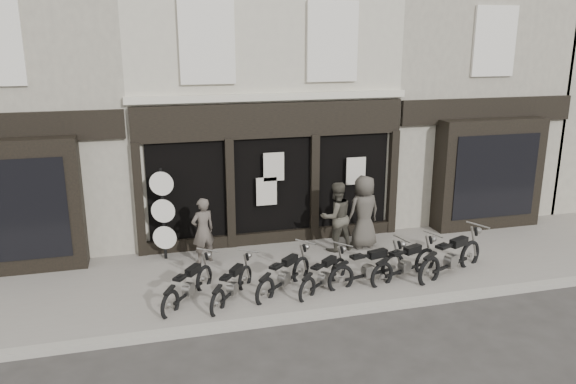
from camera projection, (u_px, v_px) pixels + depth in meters
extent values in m
plane|color=#2D2B28|center=(304.00, 291.00, 12.62)|extent=(90.00, 90.00, 0.00)
cube|color=slate|center=(293.00, 273.00, 13.44)|extent=(30.00, 4.20, 0.12)
cube|color=gray|center=(321.00, 314.00, 11.44)|extent=(30.00, 0.25, 0.13)
cube|color=#BBB6A0|center=(249.00, 85.00, 17.10)|extent=(7.20, 6.00, 8.20)
cube|color=black|center=(272.00, 120.00, 14.41)|extent=(7.10, 0.18, 0.90)
cube|color=black|center=(272.00, 193.00, 14.99)|extent=(6.50, 0.10, 2.95)
cube|color=black|center=(273.00, 239.00, 15.27)|extent=(7.10, 0.20, 0.44)
cube|color=beige|center=(272.00, 97.00, 14.28)|extent=(7.30, 0.22, 0.18)
cube|color=silver|center=(207.00, 42.00, 13.52)|extent=(1.35, 0.12, 2.00)
cube|color=black|center=(207.00, 42.00, 13.55)|extent=(1.05, 0.06, 1.70)
cube|color=silver|center=(332.00, 42.00, 14.32)|extent=(1.35, 0.12, 2.00)
cube|color=black|center=(332.00, 42.00, 14.34)|extent=(1.05, 0.06, 1.70)
cube|color=black|center=(139.00, 201.00, 14.04)|extent=(0.22, 0.22, 3.00)
cube|color=black|center=(230.00, 195.00, 14.61)|extent=(0.22, 0.22, 3.00)
cube|color=black|center=(314.00, 189.00, 15.19)|extent=(0.22, 0.22, 3.00)
cube|color=black|center=(392.00, 183.00, 15.76)|extent=(0.22, 0.22, 3.00)
cube|color=beige|center=(274.00, 167.00, 14.62)|extent=(0.55, 0.04, 0.75)
cube|color=beige|center=(356.00, 171.00, 15.26)|extent=(0.55, 0.04, 0.75)
cube|color=beige|center=(266.00, 191.00, 14.74)|extent=(0.55, 0.04, 0.75)
cube|color=#9E9785|center=(23.00, 90.00, 15.52)|extent=(5.50, 6.00, 8.20)
cube|color=black|center=(10.00, 207.00, 13.04)|extent=(3.20, 0.70, 3.20)
cube|color=black|center=(7.00, 211.00, 12.72)|extent=(2.60, 0.06, 2.40)
cube|color=black|center=(3.00, 128.00, 12.84)|extent=(5.40, 0.16, 0.70)
cube|color=#9E9785|center=(436.00, 81.00, 18.69)|extent=(5.50, 6.00, 8.20)
cube|color=black|center=(488.00, 174.00, 16.21)|extent=(3.20, 0.70, 3.20)
cube|color=black|center=(496.00, 177.00, 15.89)|extent=(2.60, 0.06, 2.40)
cube|color=black|center=(488.00, 110.00, 16.01)|extent=(5.40, 0.16, 0.70)
cube|color=silver|center=(495.00, 41.00, 15.51)|extent=(1.30, 0.10, 1.90)
cube|color=black|center=(494.00, 41.00, 15.54)|extent=(1.00, 0.06, 1.60)
torus|color=black|center=(204.00, 279.00, 12.50)|extent=(0.45, 0.56, 0.64)
torus|color=black|center=(170.00, 305.00, 11.28)|extent=(0.45, 0.56, 0.64)
cube|color=black|center=(188.00, 293.00, 11.90)|extent=(0.70, 0.92, 0.06)
cube|color=gray|center=(188.00, 289.00, 11.90)|extent=(0.27, 0.28, 0.24)
cube|color=black|center=(193.00, 270.00, 12.00)|extent=(0.38, 0.44, 0.16)
cube|color=black|center=(180.00, 278.00, 11.53)|extent=(0.32, 0.34, 0.06)
cylinder|color=gray|center=(208.00, 250.00, 12.52)|extent=(0.46, 0.35, 0.03)
torus|color=black|center=(245.00, 279.00, 12.55)|extent=(0.42, 0.54, 0.61)
torus|color=black|center=(218.00, 304.00, 11.37)|extent=(0.42, 0.54, 0.61)
cube|color=black|center=(232.00, 292.00, 11.97)|extent=(0.66, 0.89, 0.05)
cube|color=gray|center=(232.00, 289.00, 11.97)|extent=(0.26, 0.27, 0.23)
cube|color=black|center=(236.00, 270.00, 12.07)|extent=(0.37, 0.42, 0.15)
cube|color=black|center=(226.00, 278.00, 11.61)|extent=(0.30, 0.32, 0.05)
cylinder|color=gray|center=(248.00, 251.00, 12.57)|extent=(0.44, 0.33, 0.03)
torus|color=black|center=(301.00, 270.00, 12.95)|extent=(0.55, 0.49, 0.65)
torus|color=black|center=(265.00, 292.00, 11.84)|extent=(0.55, 0.49, 0.65)
cube|color=black|center=(284.00, 282.00, 12.41)|extent=(0.89, 0.78, 0.06)
cube|color=gray|center=(284.00, 279.00, 12.40)|extent=(0.29, 0.28, 0.25)
cube|color=black|center=(290.00, 260.00, 12.49)|extent=(0.44, 0.41, 0.16)
cube|color=black|center=(276.00, 266.00, 12.05)|extent=(0.34, 0.33, 0.06)
cylinder|color=gray|center=(306.00, 242.00, 12.95)|extent=(0.39, 0.44, 0.03)
torus|color=black|center=(338.00, 271.00, 12.98)|extent=(0.52, 0.45, 0.61)
torus|color=black|center=(307.00, 291.00, 11.96)|extent=(0.52, 0.45, 0.61)
cube|color=black|center=(323.00, 282.00, 12.48)|extent=(0.85, 0.71, 0.05)
cube|color=gray|center=(324.00, 278.00, 12.47)|extent=(0.27, 0.26, 0.23)
cube|color=black|center=(329.00, 261.00, 12.55)|extent=(0.41, 0.38, 0.15)
cube|color=black|center=(317.00, 267.00, 12.15)|extent=(0.32, 0.31, 0.05)
cylinder|color=gray|center=(343.00, 244.00, 12.97)|extent=(0.35, 0.42, 0.03)
torus|color=black|center=(393.00, 267.00, 13.09)|extent=(0.68, 0.25, 0.68)
torus|color=black|center=(341.00, 280.00, 12.42)|extent=(0.68, 0.25, 0.68)
cube|color=black|center=(367.00, 275.00, 12.76)|extent=(1.17, 0.33, 0.06)
cube|color=gray|center=(368.00, 271.00, 12.75)|extent=(0.28, 0.23, 0.26)
cube|color=black|center=(377.00, 254.00, 12.76)|extent=(0.49, 0.27, 0.17)
cube|color=black|center=(357.00, 257.00, 12.49)|extent=(0.34, 0.27, 0.06)
cylinder|color=gray|center=(402.00, 239.00, 13.01)|extent=(0.17, 0.57, 0.04)
torus|color=black|center=(425.00, 262.00, 13.42)|extent=(0.66, 0.32, 0.67)
torus|color=black|center=(382.00, 276.00, 12.61)|extent=(0.66, 0.32, 0.67)
cube|color=black|center=(404.00, 270.00, 13.02)|extent=(1.12, 0.47, 0.06)
cube|color=gray|center=(405.00, 267.00, 13.01)|extent=(0.29, 0.25, 0.26)
cube|color=black|center=(413.00, 249.00, 13.05)|extent=(0.49, 0.32, 0.17)
cube|color=black|center=(396.00, 253.00, 12.72)|extent=(0.35, 0.29, 0.06)
cylinder|color=gray|center=(433.00, 234.00, 13.37)|extent=(0.24, 0.55, 0.04)
torus|color=black|center=(470.00, 255.00, 13.71)|extent=(0.73, 0.40, 0.75)
torus|color=black|center=(429.00, 272.00, 12.73)|extent=(0.73, 0.40, 0.75)
cube|color=black|center=(450.00, 265.00, 13.23)|extent=(1.22, 0.59, 0.07)
cube|color=gray|center=(451.00, 261.00, 13.22)|extent=(0.32, 0.29, 0.29)
cube|color=black|center=(459.00, 242.00, 13.27)|extent=(0.54, 0.38, 0.19)
cube|color=black|center=(443.00, 246.00, 12.88)|extent=(0.39, 0.34, 0.07)
cylinder|color=gray|center=(478.00, 225.00, 13.66)|extent=(0.30, 0.60, 0.04)
imported|color=#4B443E|center=(203.00, 231.00, 13.73)|extent=(0.70, 0.58, 1.65)
imported|color=#413E34|center=(336.00, 217.00, 14.50)|extent=(1.00, 0.84, 1.83)
imported|color=#413D36|center=(364.00, 212.00, 14.72)|extent=(1.07, 0.82, 1.94)
cylinder|color=black|center=(166.00, 262.00, 14.19)|extent=(0.39, 0.39, 0.06)
cylinder|color=black|center=(163.00, 217.00, 13.87)|extent=(0.07, 0.07, 2.46)
cylinder|color=black|center=(161.00, 183.00, 13.61)|extent=(0.58, 0.22, 0.60)
cylinder|color=silver|center=(161.00, 184.00, 13.59)|extent=(0.57, 0.19, 0.60)
cylinder|color=black|center=(163.00, 211.00, 13.80)|extent=(0.58, 0.22, 0.60)
cylinder|color=silver|center=(163.00, 211.00, 13.78)|extent=(0.57, 0.19, 0.60)
cylinder|color=black|center=(165.00, 237.00, 13.99)|extent=(0.58, 0.22, 0.60)
cylinder|color=silver|center=(165.00, 238.00, 13.96)|extent=(0.57, 0.19, 0.60)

